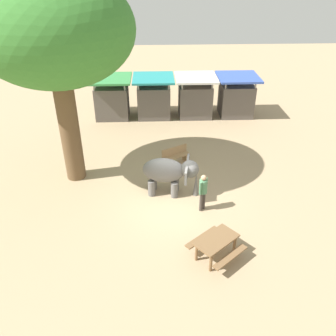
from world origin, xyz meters
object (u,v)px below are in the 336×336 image
(shade_tree_main, at_px, (54,32))
(picnic_table_near, at_px, (216,243))
(person_handler, at_px, (203,190))
(market_stall_white, at_px, (195,98))
(market_stall_green, at_px, (112,100))
(wooden_bench, at_px, (175,155))
(elephant, at_px, (170,172))
(market_stall_teal, at_px, (154,99))
(market_stall_blue, at_px, (236,98))

(shade_tree_main, bearing_deg, picnic_table_near, -43.38)
(person_handler, distance_m, market_stall_white, 9.79)
(market_stall_green, bearing_deg, wooden_bench, -59.38)
(picnic_table_near, height_order, market_stall_white, market_stall_white)
(shade_tree_main, height_order, market_stall_white, shade_tree_main)
(elephant, distance_m, shade_tree_main, 6.97)
(market_stall_green, relative_size, market_stall_white, 1.00)
(elephant, bearing_deg, person_handler, -33.98)
(wooden_bench, relative_size, market_stall_green, 0.56)
(picnic_table_near, bearing_deg, market_stall_teal, 59.54)
(market_stall_blue, bearing_deg, wooden_bench, -124.66)
(market_stall_blue, bearing_deg, person_handler, -108.93)
(market_stall_white, bearing_deg, picnic_table_near, -92.87)
(elephant, distance_m, market_stall_blue, 9.73)
(person_handler, distance_m, wooden_bench, 3.81)
(elephant, distance_m, market_stall_green, 9.14)
(wooden_bench, bearing_deg, market_stall_white, -133.94)
(elephant, bearing_deg, shade_tree_main, 169.64)
(elephant, distance_m, wooden_bench, 2.59)
(person_handler, distance_m, market_stall_green, 10.73)
(elephant, height_order, market_stall_blue, market_stall_blue)
(wooden_bench, bearing_deg, person_handler, 73.92)
(wooden_bench, bearing_deg, shade_tree_main, -17.49)
(market_stall_green, bearing_deg, person_handler, -65.47)
(wooden_bench, bearing_deg, picnic_table_near, 69.68)
(shade_tree_main, distance_m, picnic_table_near, 9.68)
(wooden_bench, bearing_deg, market_stall_green, -88.55)
(picnic_table_near, relative_size, market_stall_teal, 0.83)
(market_stall_white, distance_m, market_stall_blue, 2.60)
(picnic_table_near, height_order, market_stall_green, market_stall_green)
(person_handler, bearing_deg, shade_tree_main, 13.02)
(market_stall_teal, bearing_deg, picnic_table_near, -80.92)
(market_stall_teal, distance_m, market_stall_blue, 5.20)
(picnic_table_near, bearing_deg, shade_tree_main, 97.07)
(wooden_bench, height_order, market_stall_white, market_stall_white)
(market_stall_blue, bearing_deg, market_stall_white, 180.00)
(market_stall_teal, bearing_deg, market_stall_blue, 0.00)
(shade_tree_main, height_order, picnic_table_near, shade_tree_main)
(market_stall_green, xyz_separation_m, market_stall_white, (5.20, 0.00, 0.00))
(elephant, bearing_deg, market_stall_blue, 71.09)
(market_stall_white, bearing_deg, elephant, -103.19)
(wooden_bench, height_order, picnic_table_near, wooden_bench)
(person_handler, relative_size, picnic_table_near, 0.77)
(wooden_bench, distance_m, picnic_table_near, 6.37)
(market_stall_teal, xyz_separation_m, market_stall_white, (2.60, 0.00, 0.00))
(person_handler, bearing_deg, elephant, -4.10)
(picnic_table_near, bearing_deg, person_handler, 53.19)
(elephant, relative_size, market_stall_teal, 0.96)
(shade_tree_main, xyz_separation_m, picnic_table_near, (5.64, -5.33, -5.78))
(picnic_table_near, bearing_deg, market_stall_green, 70.76)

